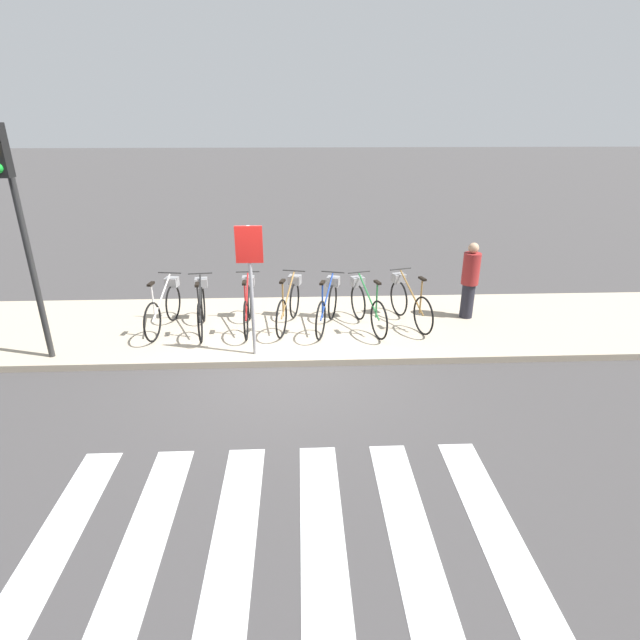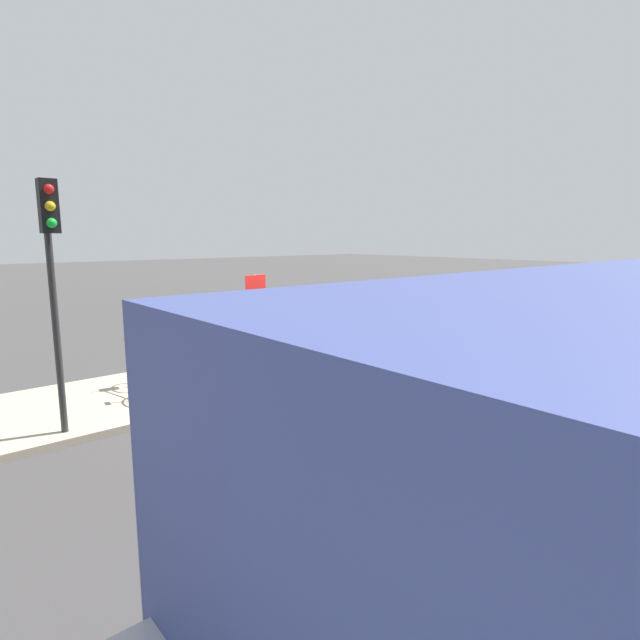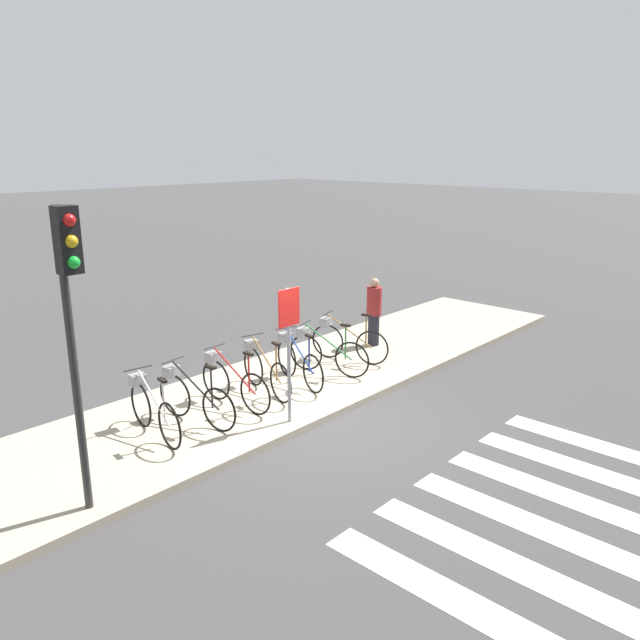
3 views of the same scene
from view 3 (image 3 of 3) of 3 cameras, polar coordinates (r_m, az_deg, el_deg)
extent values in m
plane|color=#423F3F|center=(10.64, 0.48, -9.38)|extent=(120.00, 120.00, 0.00)
cube|color=#B7A88E|center=(11.65, -5.35, -6.85)|extent=(17.61, 3.17, 0.12)
torus|color=black|center=(9.65, -13.59, -9.40)|extent=(0.14, 0.73, 0.74)
torus|color=black|center=(10.50, -16.05, -7.47)|extent=(0.14, 0.73, 0.74)
cylinder|color=silver|center=(9.96, -14.99, -6.83)|extent=(0.18, 1.03, 0.62)
cylinder|color=silver|center=(9.63, -14.09, -7.32)|extent=(0.04, 0.04, 0.66)
cube|color=black|center=(9.50, -14.23, -5.36)|extent=(0.10, 0.21, 0.04)
cylinder|color=#262626|center=(10.28, -16.31, -4.26)|extent=(0.46, 0.09, 0.02)
cube|color=gray|center=(10.39, -16.33, -5.25)|extent=(0.27, 0.23, 0.18)
torus|color=black|center=(10.05, -9.23, -8.11)|extent=(0.12, 0.73, 0.74)
torus|color=black|center=(10.74, -13.11, -6.73)|extent=(0.12, 0.73, 0.74)
cylinder|color=black|center=(10.28, -11.32, -5.87)|extent=(0.16, 1.03, 0.62)
cylinder|color=black|center=(10.02, -9.88, -6.17)|extent=(0.04, 0.04, 0.66)
cube|color=black|center=(9.89, -9.98, -4.27)|extent=(0.09, 0.21, 0.04)
cylinder|color=#262626|center=(10.53, -13.32, -3.58)|extent=(0.46, 0.08, 0.02)
cube|color=gray|center=(10.63, -13.43, -4.57)|extent=(0.26, 0.23, 0.18)
torus|color=black|center=(10.58, -5.95, -6.76)|extent=(0.05, 0.74, 0.74)
torus|color=black|center=(11.29, -9.48, -5.41)|extent=(0.05, 0.74, 0.74)
cylinder|color=red|center=(10.82, -7.83, -4.60)|extent=(0.06, 1.03, 0.62)
cylinder|color=red|center=(10.55, -6.52, -4.89)|extent=(0.03, 0.03, 0.66)
cube|color=black|center=(10.43, -6.58, -3.07)|extent=(0.08, 0.20, 0.04)
cylinder|color=#262626|center=(11.09, -9.62, -2.39)|extent=(0.46, 0.04, 0.02)
cube|color=gray|center=(11.19, -9.74, -3.34)|extent=(0.24, 0.21, 0.18)
torus|color=black|center=(11.02, -3.62, -5.76)|extent=(0.21, 0.72, 0.74)
torus|color=black|center=(11.85, -6.11, -4.26)|extent=(0.21, 0.72, 0.74)
cylinder|color=olive|center=(11.33, -4.95, -3.57)|extent=(0.27, 1.01, 0.62)
cylinder|color=olive|center=(11.02, -4.02, -3.92)|extent=(0.04, 0.04, 0.66)
cube|color=black|center=(10.91, -4.06, -2.18)|extent=(0.11, 0.21, 0.04)
cylinder|color=#262626|center=(11.66, -6.20, -1.37)|extent=(0.45, 0.13, 0.02)
cube|color=gray|center=(11.76, -6.29, -2.26)|extent=(0.28, 0.25, 0.18)
torus|color=black|center=(11.43, -0.64, -4.94)|extent=(0.24, 0.72, 0.74)
torus|color=black|center=(12.26, -3.06, -3.51)|extent=(0.24, 0.72, 0.74)
cylinder|color=navy|center=(11.74, -1.90, -2.83)|extent=(0.32, 1.00, 0.62)
cylinder|color=navy|center=(11.43, -1.00, -3.16)|extent=(0.04, 0.04, 0.66)
cube|color=black|center=(11.32, -1.01, -1.47)|extent=(0.12, 0.21, 0.04)
cylinder|color=#262626|center=(12.07, -3.10, -0.71)|extent=(0.45, 0.15, 0.02)
cube|color=gray|center=(12.17, -3.20, -1.58)|extent=(0.29, 0.26, 0.18)
torus|color=black|center=(12.17, 2.93, -3.66)|extent=(0.23, 0.72, 0.74)
torus|color=black|center=(12.59, -1.29, -2.98)|extent=(0.23, 0.72, 0.74)
cylinder|color=#267238|center=(12.27, 0.79, -2.00)|extent=(0.31, 1.00, 0.62)
cylinder|color=#267238|center=(12.11, 2.35, -2.08)|extent=(0.04, 0.04, 0.66)
cube|color=black|center=(12.01, 2.37, -0.48)|extent=(0.12, 0.21, 0.04)
cylinder|color=#262626|center=(12.40, -1.31, -0.24)|extent=(0.45, 0.15, 0.02)
cube|color=gray|center=(12.48, -1.51, -1.12)|extent=(0.29, 0.26, 0.18)
torus|color=black|center=(12.91, 4.77, -2.55)|extent=(0.24, 0.72, 0.74)
torus|color=black|center=(13.30, 0.71, -1.95)|extent=(0.24, 0.72, 0.74)
cylinder|color=olive|center=(13.01, 2.73, -1.00)|extent=(0.31, 1.00, 0.62)
cylinder|color=olive|center=(12.86, 4.22, -1.06)|extent=(0.04, 0.04, 0.66)
cube|color=black|center=(12.77, 4.25, 0.46)|extent=(0.12, 0.21, 0.04)
cylinder|color=#262626|center=(13.13, 0.72, 0.65)|extent=(0.45, 0.15, 0.02)
cube|color=gray|center=(13.20, 0.52, -0.18)|extent=(0.29, 0.26, 0.18)
cylinder|color=#23232D|center=(14.22, 4.92, -0.90)|extent=(0.26, 0.26, 0.71)
cylinder|color=maroon|center=(14.05, 4.98, 1.74)|extent=(0.34, 0.34, 0.63)
sphere|color=tan|center=(13.95, 5.02, 3.41)|extent=(0.21, 0.21, 0.21)
cylinder|color=#2D2D2D|center=(7.91, -21.59, -3.92)|extent=(0.10, 0.10, 3.76)
cube|color=black|center=(7.41, -22.12, 6.79)|extent=(0.24, 0.20, 0.75)
sphere|color=red|center=(7.29, -21.96, 8.47)|extent=(0.14, 0.14, 0.14)
sphere|color=gold|center=(7.32, -21.77, 6.69)|extent=(0.14, 0.14, 0.14)
sphere|color=green|center=(7.35, -21.60, 4.92)|extent=(0.14, 0.14, 0.14)
cylinder|color=#99999E|center=(10.01, -2.87, -3.38)|extent=(0.06, 0.06, 2.24)
cube|color=red|center=(9.76, -2.85, 1.16)|extent=(0.44, 0.03, 0.60)
camera|label=1|loc=(7.52, 51.12, 6.04)|focal=28.00mm
camera|label=2|loc=(2.33, 74.35, -34.48)|focal=28.00mm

